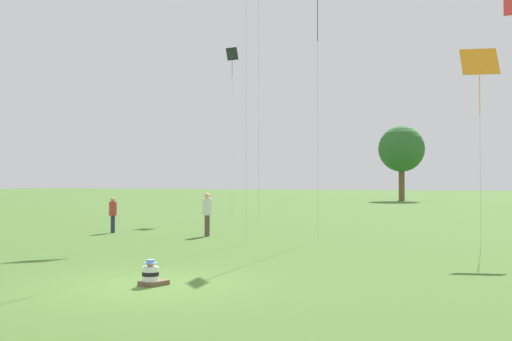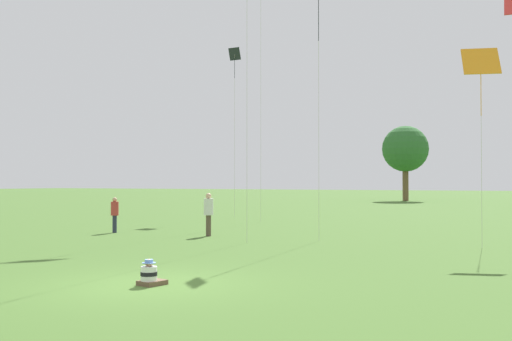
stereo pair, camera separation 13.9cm
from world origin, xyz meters
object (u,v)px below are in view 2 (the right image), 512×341
Objects in this scene: distant_tree_1 at (405,149)px; seated_toddler at (150,275)px; kite_3 at (481,64)px; person_standing_2 at (209,211)px; person_standing_0 at (115,212)px; kite_0 at (235,62)px.

seated_toddler is at bearing -82.96° from distant_tree_1.
seated_toddler is 13.59m from kite_3.
seated_toddler is 0.35× the size of person_standing_2.
person_standing_0 is at bearing 145.18° from seated_toddler.
person_standing_0 is at bearing -14.01° from person_standing_2.
person_standing_0 is 15.81m from kite_3.
kite_0 is 1.56× the size of kite_3.
kite_0 is at bearing -93.95° from distant_tree_1.
seated_toddler is at bearing 95.60° from person_standing_2.
distant_tree_1 is at bearing -46.44° from kite_0.
seated_toddler is 0.40× the size of person_standing_0.
kite_3 reaches higher than person_standing_0.
seated_toddler is 0.07× the size of distant_tree_1.
distant_tree_1 is (-2.58, 49.20, 4.99)m from person_standing_2.
person_standing_2 is 0.26× the size of kite_3.
kite_3 is at bearing -168.98° from kite_0.
kite_0 reaches higher than person_standing_2.
seated_toddler is at bearing 161.48° from kite_0.
kite_0 reaches higher than distant_tree_1.
person_standing_0 is 4.51m from person_standing_2.
kite_3 is 50.55m from distant_tree_1.
person_standing_0 is at bearing 140.64° from kite_0.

